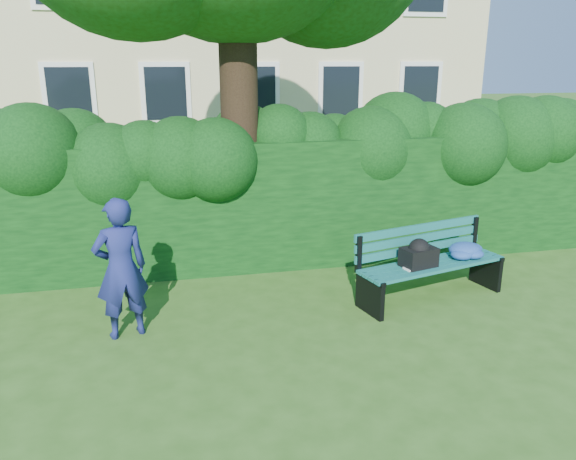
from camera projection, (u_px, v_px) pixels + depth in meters
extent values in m
plane|color=#30591B|center=(300.00, 327.00, 6.23)|extent=(80.00, 80.00, 0.00)
cube|color=white|center=(69.00, 95.00, 14.22)|extent=(1.30, 0.08, 1.60)
cube|color=black|center=(69.00, 95.00, 14.18)|extent=(1.05, 0.04, 1.35)
cube|color=white|center=(166.00, 93.00, 14.72)|extent=(1.30, 0.08, 1.60)
cube|color=black|center=(166.00, 93.00, 14.68)|extent=(1.05, 0.04, 1.35)
cube|color=white|center=(256.00, 92.00, 15.22)|extent=(1.30, 0.08, 1.60)
cube|color=black|center=(256.00, 92.00, 15.18)|extent=(1.05, 0.04, 1.35)
cube|color=white|center=(340.00, 91.00, 15.72)|extent=(1.30, 0.08, 1.60)
cube|color=black|center=(341.00, 91.00, 15.68)|extent=(1.05, 0.04, 1.35)
cube|color=white|center=(420.00, 90.00, 16.22)|extent=(1.30, 0.08, 1.60)
cube|color=black|center=(420.00, 90.00, 16.18)|extent=(1.05, 0.04, 1.35)
cube|color=black|center=(264.00, 202.00, 8.03)|extent=(10.00, 1.00, 1.80)
cylinder|color=black|center=(239.00, 96.00, 7.38)|extent=(0.50, 0.50, 4.77)
cube|color=#11564C|center=(443.00, 269.00, 6.69)|extent=(1.89, 0.58, 0.04)
cube|color=#11564C|center=(436.00, 266.00, 6.79)|extent=(1.89, 0.58, 0.04)
cube|color=#11564C|center=(429.00, 263.00, 6.89)|extent=(1.89, 0.58, 0.04)
cube|color=#11564C|center=(423.00, 260.00, 7.00)|extent=(1.89, 0.58, 0.04)
cube|color=#11564C|center=(419.00, 248.00, 7.03)|extent=(1.88, 0.52, 0.10)
cube|color=#11564C|center=(419.00, 238.00, 7.00)|extent=(1.88, 0.52, 0.10)
cube|color=#11564C|center=(420.00, 228.00, 6.97)|extent=(1.88, 0.52, 0.10)
cube|color=black|center=(370.00, 296.00, 6.51)|extent=(0.18, 0.50, 0.44)
cube|color=black|center=(359.00, 254.00, 6.61)|extent=(0.07, 0.07, 0.45)
cube|color=black|center=(373.00, 280.00, 6.41)|extent=(0.16, 0.42, 0.05)
cube|color=black|center=(486.00, 270.00, 7.31)|extent=(0.18, 0.50, 0.44)
cube|color=black|center=(474.00, 233.00, 7.40)|extent=(0.07, 0.07, 0.45)
cube|color=black|center=(490.00, 255.00, 7.20)|extent=(0.16, 0.42, 0.05)
cube|color=white|center=(412.00, 268.00, 6.64)|extent=(0.21, 0.17, 0.02)
cube|color=black|center=(419.00, 257.00, 6.70)|extent=(0.46, 0.37, 0.23)
imported|color=navy|center=(121.00, 269.00, 5.84)|extent=(0.64, 0.51, 1.52)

